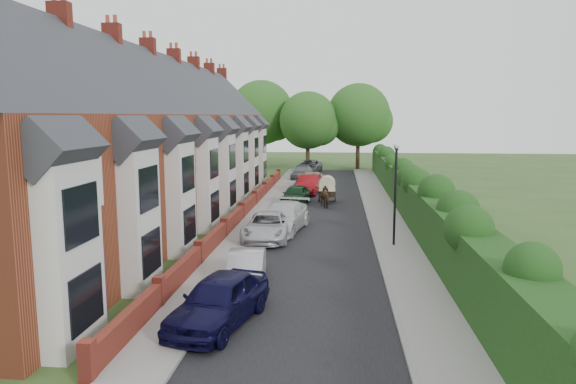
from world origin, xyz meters
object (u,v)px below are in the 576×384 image
at_px(car_white, 283,217).
at_px(car_beige, 313,181).
at_px(car_red, 309,184).
at_px(car_green, 296,195).
at_px(lamppost, 396,181).
at_px(car_navy, 219,300).
at_px(horse, 326,197).
at_px(horse_cart, 327,187).
at_px(car_silver_b, 268,226).
at_px(car_black, 305,168).
at_px(car_grey, 302,173).
at_px(car_silver_a, 246,269).

bearing_deg(car_white, car_beige, 97.17).
bearing_deg(car_white, car_red, 97.46).
bearing_deg(car_green, lamppost, -56.45).
height_order(car_navy, horse, car_navy).
relative_size(car_green, horse_cart, 1.49).
xyz_separation_m(car_navy, car_red, (1.19, 27.36, -0.02)).
bearing_deg(car_silver_b, car_navy, -88.81).
height_order(car_silver_b, horse, horse).
relative_size(car_black, horse, 2.36).
height_order(car_silver_b, car_white, car_white).
relative_size(car_white, car_black, 1.33).
distance_m(car_silver_b, car_beige, 19.02).
height_order(lamppost, car_beige, lamppost).
bearing_deg(horse, car_grey, -98.33).
bearing_deg(horse, car_red, -93.84).
height_order(car_silver_b, car_grey, car_silver_b).
bearing_deg(car_navy, car_red, 101.33).
bearing_deg(car_silver_a, lamppost, 40.24).
bearing_deg(lamppost, horse_cart, 105.68).
bearing_deg(car_black, horse_cart, -71.93).
xyz_separation_m(car_white, car_red, (0.63, 14.16, -0.02)).
relative_size(car_silver_a, horse, 2.23).
bearing_deg(lamppost, horse, 108.22).
relative_size(car_grey, horse, 2.70).
height_order(car_silver_a, car_green, car_green).
bearing_deg(car_beige, car_white, -100.95).
relative_size(car_white, car_red, 1.16).
xyz_separation_m(lamppost, car_green, (-5.85, 11.73, -2.59)).
bearing_deg(car_grey, car_navy, -85.78).
bearing_deg(car_white, car_silver_a, -82.45).
bearing_deg(car_grey, car_beige, -74.15).
xyz_separation_m(car_beige, car_black, (-1.40, 11.03, -0.03)).
height_order(car_navy, car_white, car_white).
xyz_separation_m(car_navy, car_silver_b, (0.00, 11.20, -0.09)).
distance_m(car_silver_a, car_black, 37.36).
height_order(car_green, horse_cart, horse_cart).
bearing_deg(car_grey, car_silver_b, -85.78).
distance_m(horse, horse_cart, 1.93).
xyz_separation_m(lamppost, car_silver_a, (-6.25, -6.36, -2.66)).
xyz_separation_m(car_red, car_beige, (0.21, 2.81, -0.04)).
relative_size(lamppost, car_navy, 1.11).
bearing_deg(lamppost, car_grey, 103.45).
bearing_deg(car_silver_b, car_silver_a, -87.63).
bearing_deg(car_beige, car_red, -102.40).
bearing_deg(horse_cart, lamppost, -74.32).
xyz_separation_m(car_silver_b, car_white, (0.56, 2.00, 0.10)).
height_order(car_red, horse, car_red).
relative_size(car_navy, car_red, 0.99).
height_order(car_grey, car_black, car_black).
relative_size(car_navy, car_white, 0.85).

